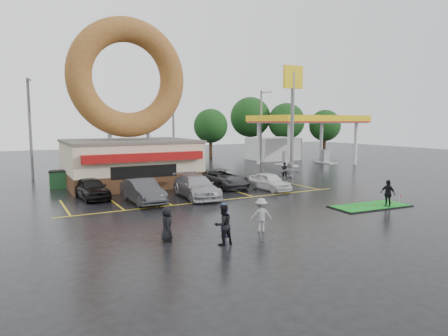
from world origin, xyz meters
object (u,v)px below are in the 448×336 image
donut_shop (129,130)px  person_blue (225,220)px  dumpster (63,180)px  streetlight_mid (174,125)px  car_dgrey (143,191)px  shell_sign (293,99)px  streetlight_left (30,126)px  person_cameraman (388,194)px  putting_green (370,206)px  gas_station (292,133)px  car_white (270,181)px  car_silver (196,186)px  car_black (92,188)px  streetlight_right (261,125)px  car_grey (223,179)px

donut_shop → person_blue: 17.58m
dumpster → streetlight_mid: bearing=41.6°
car_dgrey → shell_sign: bearing=18.7°
streetlight_left → person_cameraman: streetlight_left is taller
putting_green → person_cameraman: bearing=-39.9°
person_blue → donut_shop: bearing=58.9°
gas_station → person_blue: size_ratio=8.74×
person_blue → putting_green: person_blue is taller
shell_sign → person_cameraman: 17.38m
gas_station → car_white: 21.67m
car_silver → car_black: bearing=159.4°
streetlight_right → dumpster: (-24.20, -8.15, -4.13)m
streetlight_mid → putting_green: 24.42m
car_white → person_cameraman: size_ratio=2.31×
streetlight_mid → car_silver: (-4.60, -15.83, -4.02)m
car_white → person_cameraman: 8.93m
streetlight_right → car_black: size_ratio=2.14×
car_black → person_blue: bearing=-79.1°
gas_station → dumpster: bearing=-165.7°
car_black → car_grey: bearing=-6.9°
streetlight_mid → car_white: 16.42m
gas_station → putting_green: 27.04m
car_silver → car_grey: (3.52, 2.67, -0.03)m
car_white → person_blue: size_ratio=2.50×
car_white → person_blue: (-8.95, -9.31, 0.12)m
car_silver → putting_green: 11.33m
streetlight_left → gas_station: bearing=2.0°
streetlight_left → car_dgrey: 16.37m
car_white → donut_shop: bearing=133.3°
car_grey → putting_green: (4.61, -10.53, -0.69)m
streetlight_right → person_cameraman: size_ratio=5.32×
gas_station → streetlight_left: streetlight_left is taller
gas_station → shell_sign: shell_sign is taller
streetlight_mid → car_black: (-11.02, -12.92, -4.07)m
donut_shop → car_grey: (5.92, -5.21, -3.74)m
car_dgrey → car_silver: bearing=-2.9°
streetlight_mid → car_silver: streetlight_mid is taller
streetlight_right → car_grey: streetlight_right is taller
gas_station → car_grey: size_ratio=2.61×
streetlight_mid → car_dgrey: (-8.38, -15.84, -4.02)m
car_black → car_grey: (9.94, -0.24, 0.01)m
streetlight_mid → putting_green: bearing=-81.5°
shell_sign → streetlight_left: bearing=161.0°
car_black → car_dgrey: 3.94m
streetlight_left → car_silver: size_ratio=1.72×
streetlight_left → car_grey: size_ratio=1.72×
gas_station → dumpster: gas_station is taller
car_grey → person_cameraman: bearing=-69.7°
streetlight_right → car_white: 20.24m
car_dgrey → putting_green: bearing=-36.4°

